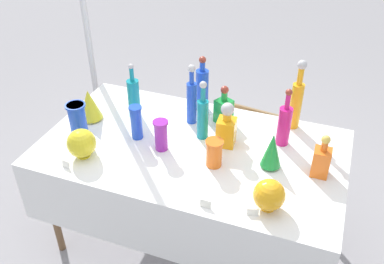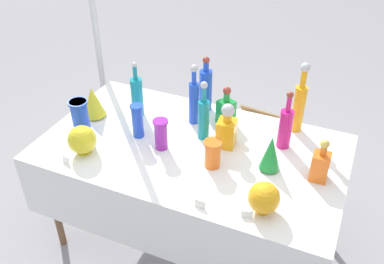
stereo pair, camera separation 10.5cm
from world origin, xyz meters
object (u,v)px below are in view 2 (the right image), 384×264
object	(u,v)px
tall_bottle_0	(204,117)
square_decanter_2	(320,164)
round_bowl_1	(82,140)
fluted_vase_0	(93,102)
round_bowl_0	(264,198)
tall_bottle_1	(206,88)
tall_bottle_2	(194,99)
tall_bottle_3	(285,127)
slender_vase_1	(138,120)
fluted_vase_1	(271,153)
slender_vase_3	(213,153)
canopy_pole	(97,36)
cardboard_box_behind_left	(259,144)
square_decanter_1	(227,128)
square_decanter_0	(226,110)
slender_vase_2	(80,116)
tall_bottle_5	(299,103)
slender_vase_0	(161,133)

from	to	relation	value
tall_bottle_0	square_decanter_2	size ratio (longest dim) A/B	1.50
round_bowl_1	fluted_vase_0	bearing A→B (deg)	114.91
round_bowl_0	tall_bottle_1	bearing A→B (deg)	128.58
tall_bottle_2	tall_bottle_3	bearing A→B (deg)	-2.74
slender_vase_1	fluted_vase_1	xyz separation A→B (m)	(0.79, 0.01, -0.00)
slender_vase_3	round_bowl_1	xyz separation A→B (m)	(-0.70, -0.18, 0.00)
square_decanter_2	canopy_pole	distance (m)	1.87
square_decanter_2	canopy_pole	xyz separation A→B (m)	(-1.75, 0.64, 0.16)
tall_bottle_1	tall_bottle_3	xyz separation A→B (m)	(0.56, -0.20, -0.02)
fluted_vase_0	cardboard_box_behind_left	distance (m)	1.42
tall_bottle_3	square_decanter_1	world-z (taller)	tall_bottle_3
fluted_vase_0	round_bowl_0	bearing A→B (deg)	-17.77
fluted_vase_1	square_decanter_0	bearing A→B (deg)	138.00
tall_bottle_0	slender_vase_2	bearing A→B (deg)	-160.39
round_bowl_0	fluted_vase_0	bearing A→B (deg)	162.23
tall_bottle_2	slender_vase_2	distance (m)	0.68
tall_bottle_2	tall_bottle_3	world-z (taller)	tall_bottle_2
square_decanter_1	fluted_vase_1	xyz separation A→B (m)	(0.28, -0.11, -0.01)
fluted_vase_0	round_bowl_1	world-z (taller)	fluted_vase_0
tall_bottle_0	square_decanter_0	distance (m)	0.21
tall_bottle_0	square_decanter_0	size ratio (longest dim) A/B	1.46
cardboard_box_behind_left	fluted_vase_1	bearing A→B (deg)	-73.92
square_decanter_0	square_decanter_1	size ratio (longest dim) A/B	0.92
cardboard_box_behind_left	slender_vase_3	bearing A→B (deg)	-90.38
slender_vase_2	fluted_vase_1	size ratio (longest dim) A/B	1.03
tall_bottle_5	round_bowl_0	xyz separation A→B (m)	(0.01, -0.74, -0.10)
slender_vase_3	canopy_pole	bearing A→B (deg)	147.84
tall_bottle_5	square_decanter_1	xyz separation A→B (m)	(-0.33, -0.32, -0.07)
tall_bottle_1	fluted_vase_1	size ratio (longest dim) A/B	1.76
slender_vase_2	fluted_vase_0	bearing A→B (deg)	101.12
slender_vase_3	slender_vase_2	bearing A→B (deg)	-178.81
tall_bottle_3	tall_bottle_5	world-z (taller)	tall_bottle_5
slender_vase_3	round_bowl_1	distance (m)	0.72
slender_vase_3	slender_vase_1	bearing A→B (deg)	170.20
tall_bottle_3	canopy_pole	xyz separation A→B (m)	(-1.52, 0.44, 0.12)
tall_bottle_3	round_bowl_1	world-z (taller)	tall_bottle_3
tall_bottle_0	tall_bottle_1	xyz separation A→B (m)	(-0.11, 0.30, 0.01)
tall_bottle_0	square_decanter_1	world-z (taller)	tall_bottle_0
tall_bottle_2	square_decanter_2	bearing A→B (deg)	-16.23
slender_vase_2	canopy_pole	xyz separation A→B (m)	(-0.39, 0.78, 0.14)
round_bowl_0	slender_vase_0	bearing A→B (deg)	159.05
tall_bottle_3	slender_vase_0	size ratio (longest dim) A/B	1.93
tall_bottle_3	slender_vase_0	bearing A→B (deg)	-155.09
tall_bottle_3	square_decanter_2	xyz separation A→B (m)	(0.23, -0.21, -0.04)
tall_bottle_5	slender_vase_3	bearing A→B (deg)	-122.73
tall_bottle_0	cardboard_box_behind_left	size ratio (longest dim) A/B	0.72
slender_vase_2	canopy_pole	bearing A→B (deg)	116.48
slender_vase_0	round_bowl_1	size ratio (longest dim) A/B	1.09
slender_vase_0	square_decanter_0	bearing A→B (deg)	57.47
tall_bottle_5	slender_vase_3	xyz separation A→B (m)	(-0.34, -0.52, -0.10)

